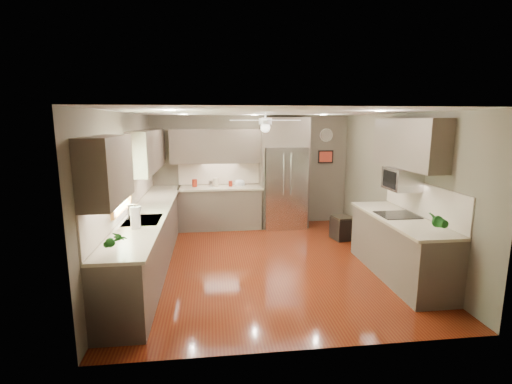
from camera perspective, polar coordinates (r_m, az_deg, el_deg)
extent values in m
plane|color=#50160A|center=(6.44, 1.74, -10.71)|extent=(5.00, 5.00, 0.00)
plane|color=white|center=(5.99, 1.88, 12.13)|extent=(5.00, 5.00, 0.00)
plane|color=#615A4A|center=(8.54, -0.74, 3.32)|extent=(4.50, 0.00, 4.50)
plane|color=#615A4A|center=(3.71, 7.71, -6.67)|extent=(4.50, 0.00, 4.50)
plane|color=#615A4A|center=(6.17, -19.32, -0.17)|extent=(0.00, 5.00, 5.00)
plane|color=#615A4A|center=(6.80, 20.89, 0.70)|extent=(0.00, 5.00, 5.00)
cylinder|color=maroon|center=(8.29, -9.43, 1.34)|extent=(0.14, 0.14, 0.18)
cylinder|color=silver|center=(8.23, -6.98, 1.26)|extent=(0.11, 0.11, 0.14)
cylinder|color=#C5B594|center=(8.29, -6.21, 1.49)|extent=(0.14, 0.14, 0.20)
cylinder|color=maroon|center=(8.26, -3.94, 1.28)|extent=(0.12, 0.12, 0.13)
imported|color=white|center=(6.02, -17.72, -2.47)|extent=(0.09, 0.09, 0.18)
imported|color=#185317|center=(4.28, -20.73, -6.92)|extent=(0.21, 0.17, 0.34)
imported|color=#185317|center=(5.27, 26.05, -3.99)|extent=(0.20, 0.17, 0.35)
imported|color=#C5B594|center=(8.28, -2.51, 1.10)|extent=(0.25, 0.25, 0.06)
cube|color=brown|center=(6.45, -15.97, -6.86)|extent=(0.60, 4.70, 0.90)
cube|color=#BAAF96|center=(6.32, -16.06, -2.79)|extent=(0.65, 4.70, 0.04)
cube|color=beige|center=(6.32, -18.92, -0.36)|extent=(0.02, 4.70, 0.50)
cube|color=brown|center=(8.34, -5.46, -2.49)|extent=(1.85, 0.60, 0.90)
cube|color=#BAAF96|center=(8.24, -5.52, 0.67)|extent=(1.85, 0.65, 0.04)
cube|color=beige|center=(8.49, -5.60, 2.88)|extent=(1.85, 0.02, 0.50)
cube|color=brown|center=(4.51, -21.97, 3.22)|extent=(0.33, 1.20, 0.75)
cube|color=brown|center=(7.34, -16.20, 6.19)|extent=(0.33, 2.40, 0.75)
cube|color=brown|center=(8.28, -5.66, 7.03)|extent=(2.15, 0.33, 0.75)
cube|color=brown|center=(6.16, 22.38, 6.93)|extent=(0.33, 1.70, 0.75)
cube|color=#BFF2B2|center=(5.64, -20.42, 1.87)|extent=(0.01, 1.00, 0.80)
cube|color=olive|center=(5.59, -20.46, 6.23)|extent=(0.05, 1.12, 0.06)
cube|color=olive|center=(5.71, -19.89, -2.39)|extent=(0.05, 1.12, 0.06)
cube|color=olive|center=(5.12, -21.49, 0.96)|extent=(0.05, 0.06, 0.80)
cube|color=olive|center=(6.14, -19.07, 2.63)|extent=(0.05, 0.06, 0.80)
cube|color=silver|center=(5.70, -17.02, -4.26)|extent=(0.50, 0.70, 0.03)
cube|color=#262626|center=(5.71, -17.00, -4.60)|extent=(0.44, 0.62, 0.05)
cylinder|color=silver|center=(5.71, -19.07, -3.07)|extent=(0.02, 0.02, 0.24)
cylinder|color=silver|center=(5.67, -18.55, -1.88)|extent=(0.16, 0.02, 0.02)
cube|color=silver|center=(8.35, 4.32, 0.75)|extent=(0.92, 0.72, 1.82)
cube|color=black|center=(8.07, 4.76, -1.44)|extent=(0.88, 0.02, 0.02)
cube|color=black|center=(7.96, 4.83, 2.74)|extent=(0.01, 0.02, 1.00)
cylinder|color=silver|center=(7.91, 4.32, 2.69)|extent=(0.02, 0.02, 0.90)
cylinder|color=silver|center=(7.94, 5.45, 2.71)|extent=(0.02, 0.02, 0.90)
cube|color=brown|center=(8.28, 4.36, 9.20)|extent=(1.04, 0.60, 0.63)
cube|color=brown|center=(8.32, 0.86, 0.75)|extent=(0.06, 0.60, 1.82)
cube|color=brown|center=(8.52, 7.54, 0.89)|extent=(0.06, 0.60, 1.82)
cube|color=brown|center=(6.16, 21.14, -8.02)|extent=(0.65, 2.20, 0.90)
cube|color=#BAAF96|center=(6.02, 21.32, -3.78)|extent=(0.70, 2.20, 0.04)
cube|color=beige|center=(6.13, 24.22, -1.07)|extent=(0.02, 2.20, 0.50)
cube|color=black|center=(6.10, 20.90, -3.33)|extent=(0.56, 0.52, 0.01)
cube|color=silver|center=(6.19, 21.57, 1.87)|extent=(0.42, 0.55, 0.34)
cube|color=black|center=(6.09, 19.83, 1.85)|extent=(0.02, 0.40, 0.26)
cylinder|color=white|center=(6.29, 1.45, 11.71)|extent=(0.03, 0.03, 0.08)
cylinder|color=white|center=(6.29, 1.45, 10.80)|extent=(0.22, 0.22, 0.10)
sphere|color=white|center=(6.29, 1.44, 9.88)|extent=(0.16, 0.16, 0.16)
cube|color=white|center=(6.35, 4.63, 10.94)|extent=(0.48, 0.11, 0.01)
cube|color=white|center=(6.64, 1.00, 10.97)|extent=(0.11, 0.48, 0.01)
cube|color=white|center=(6.25, -1.79, 10.98)|extent=(0.48, 0.11, 0.01)
cube|color=white|center=(5.94, 1.95, 10.99)|extent=(0.11, 0.48, 0.01)
cylinder|color=white|center=(7.24, -11.01, 11.66)|extent=(0.14, 0.14, 0.01)
cylinder|color=white|center=(7.56, 10.32, 11.64)|extent=(0.14, 0.14, 0.01)
cylinder|color=white|center=(4.75, -13.11, 12.16)|extent=(0.14, 0.14, 0.01)
cylinder|color=white|center=(5.22, 18.58, 11.74)|extent=(0.14, 0.14, 0.01)
cylinder|color=white|center=(7.78, -0.19, 11.78)|extent=(0.14, 0.14, 0.01)
cylinder|color=white|center=(8.82, 10.76, 8.59)|extent=(0.30, 0.03, 0.30)
cylinder|color=silver|center=(8.81, 10.79, 8.58)|extent=(0.29, 0.00, 0.29)
cube|color=black|center=(8.85, 10.66, 5.35)|extent=(0.36, 0.03, 0.30)
cube|color=#C83E28|center=(8.84, 10.69, 5.34)|extent=(0.30, 0.01, 0.24)
cube|color=black|center=(7.75, 13.17, -5.49)|extent=(0.46, 0.46, 0.44)
cube|color=black|center=(7.69, 13.25, -3.80)|extent=(0.44, 0.44, 0.03)
cylinder|color=white|center=(5.25, -18.07, -3.84)|extent=(0.13, 0.13, 0.31)
cylinder|color=silver|center=(5.25, -18.07, -3.74)|extent=(0.03, 0.03, 0.33)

